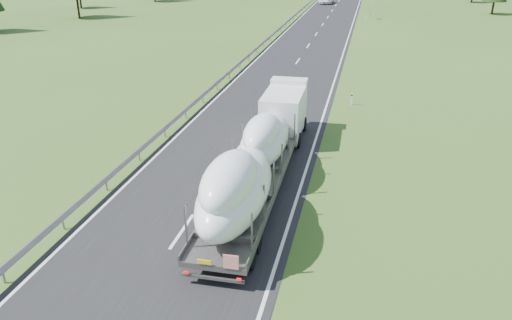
# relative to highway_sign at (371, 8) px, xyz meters

# --- Properties ---
(road_surface) EXTENTS (10.00, 400.00, 0.02)m
(road_surface) POSITION_rel_highway_sign_xyz_m (-7.20, 20.00, -1.80)
(road_surface) COLOR black
(road_surface) RESTS_ON ground
(guardrail) EXTENTS (0.10, 400.00, 0.76)m
(guardrail) POSITION_rel_highway_sign_xyz_m (-12.50, 19.94, -1.21)
(guardrail) COLOR slate
(guardrail) RESTS_ON ground
(highway_sign) EXTENTS (0.08, 0.90, 2.60)m
(highway_sign) POSITION_rel_highway_sign_xyz_m (0.00, 0.00, 0.00)
(highway_sign) COLOR slate
(highway_sign) RESTS_ON ground
(boat_truck) EXTENTS (2.84, 18.88, 4.20)m
(boat_truck) POSITION_rel_highway_sign_xyz_m (-4.74, -66.32, 0.38)
(boat_truck) COLOR white
(boat_truck) RESTS_ON ground
(distant_van) EXTENTS (2.82, 5.90, 1.62)m
(distant_van) POSITION_rel_highway_sign_xyz_m (-9.45, 21.86, -1.00)
(distant_van) COLOR white
(distant_van) RESTS_ON ground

